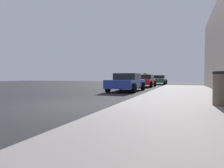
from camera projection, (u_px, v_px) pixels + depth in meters
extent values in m
plane|color=#232326|center=(64.00, 105.00, 6.79)|extent=(80.00, 80.00, 0.00)
cube|color=gray|center=(185.00, 110.00, 5.37)|extent=(4.00, 32.00, 0.15)
cylinder|color=brown|center=(223.00, 90.00, 5.75)|extent=(0.56, 0.56, 0.94)
cylinder|color=black|center=(223.00, 73.00, 5.73)|extent=(0.59, 0.59, 0.08)
cube|color=#233899|center=(127.00, 84.00, 13.69)|extent=(1.76, 4.39, 0.55)
cube|color=black|center=(128.00, 77.00, 13.88)|extent=(1.55, 1.98, 0.45)
cylinder|color=black|center=(134.00, 88.00, 12.07)|extent=(0.22, 0.64, 0.64)
cylinder|color=black|center=(108.00, 87.00, 12.70)|extent=(0.22, 0.64, 0.64)
cylinder|color=black|center=(143.00, 86.00, 14.70)|extent=(0.22, 0.64, 0.64)
cylinder|color=black|center=(121.00, 86.00, 15.32)|extent=(0.22, 0.64, 0.64)
cube|color=red|center=(145.00, 82.00, 20.03)|extent=(1.72, 4.05, 0.55)
cube|color=black|center=(145.00, 77.00, 20.20)|extent=(1.51, 1.82, 0.45)
cube|color=yellow|center=(145.00, 74.00, 20.19)|extent=(0.36, 0.14, 0.16)
cylinder|color=black|center=(151.00, 84.00, 18.52)|extent=(0.22, 0.64, 0.64)
cylinder|color=black|center=(134.00, 84.00, 19.13)|extent=(0.22, 0.64, 0.64)
cylinder|color=black|center=(155.00, 83.00, 20.94)|extent=(0.22, 0.64, 0.64)
cylinder|color=black|center=(139.00, 83.00, 21.55)|extent=(0.22, 0.64, 0.64)
cube|color=#196638|center=(159.00, 80.00, 26.91)|extent=(1.79, 4.55, 0.55)
cube|color=black|center=(159.00, 77.00, 27.10)|extent=(1.57, 2.05, 0.45)
cylinder|color=black|center=(164.00, 82.00, 25.24)|extent=(0.22, 0.64, 0.64)
cylinder|color=black|center=(151.00, 82.00, 25.87)|extent=(0.22, 0.64, 0.64)
cylinder|color=black|center=(166.00, 82.00, 27.96)|extent=(0.22, 0.64, 0.64)
cylinder|color=black|center=(154.00, 82.00, 28.59)|extent=(0.22, 0.64, 0.64)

